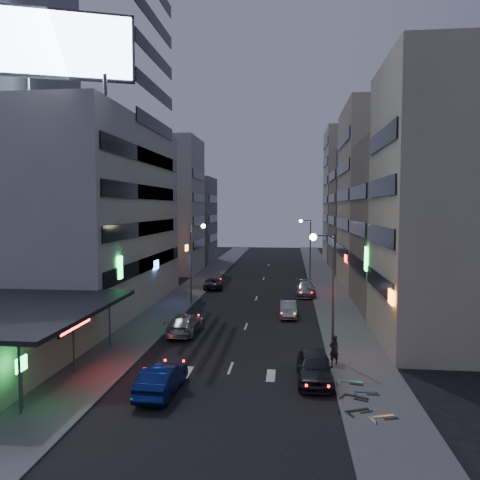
# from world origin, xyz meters

# --- Properties ---
(ground) EXTENTS (180.00, 180.00, 0.00)m
(ground) POSITION_xyz_m (0.00, 0.00, 0.00)
(ground) COLOR black
(ground) RESTS_ON ground
(sidewalk_left) EXTENTS (4.00, 120.00, 0.12)m
(sidewalk_left) POSITION_xyz_m (-8.00, 30.00, 0.06)
(sidewalk_left) COLOR #4C4C4F
(sidewalk_left) RESTS_ON ground
(sidewalk_right) EXTENTS (4.00, 120.00, 0.12)m
(sidewalk_right) POSITION_xyz_m (8.00, 30.00, 0.06)
(sidewalk_right) COLOR #4C4C4F
(sidewalk_right) RESTS_ON ground
(white_building) EXTENTS (14.00, 24.00, 18.00)m
(white_building) POSITION_xyz_m (-17.00, 20.00, 9.00)
(white_building) COLOR #B3B4AF
(white_building) RESTS_ON ground
(grey_tower) EXTENTS (10.00, 14.00, 34.00)m
(grey_tower) POSITION_xyz_m (-26.00, 23.00, 17.00)
(grey_tower) COLOR gray
(grey_tower) RESTS_ON ground
(shophouse_near) EXTENTS (10.00, 11.00, 20.00)m
(shophouse_near) POSITION_xyz_m (15.00, 10.50, 10.00)
(shophouse_near) COLOR #C0B497
(shophouse_near) RESTS_ON ground
(shophouse_mid) EXTENTS (11.00, 12.00, 16.00)m
(shophouse_mid) POSITION_xyz_m (15.50, 22.00, 8.00)
(shophouse_mid) COLOR gray
(shophouse_mid) RESTS_ON ground
(shophouse_far) EXTENTS (10.00, 14.00, 22.00)m
(shophouse_far) POSITION_xyz_m (15.00, 35.00, 11.00)
(shophouse_far) COLOR #C0B497
(shophouse_far) RESTS_ON ground
(far_left_a) EXTENTS (11.00, 10.00, 20.00)m
(far_left_a) POSITION_xyz_m (-15.50, 45.00, 10.00)
(far_left_a) COLOR #B3B4AF
(far_left_a) RESTS_ON ground
(far_left_b) EXTENTS (12.00, 10.00, 15.00)m
(far_left_b) POSITION_xyz_m (-16.00, 58.00, 7.50)
(far_left_b) COLOR gray
(far_left_b) RESTS_ON ground
(far_right_a) EXTENTS (11.00, 12.00, 18.00)m
(far_right_a) POSITION_xyz_m (15.50, 50.00, 9.00)
(far_right_a) COLOR gray
(far_right_a) RESTS_ON ground
(far_right_b) EXTENTS (12.00, 12.00, 24.00)m
(far_right_b) POSITION_xyz_m (16.00, 64.00, 12.00)
(far_right_b) COLOR #C0B497
(far_right_b) RESTS_ON ground
(billboard) EXTENTS (9.52, 3.75, 6.20)m
(billboard) POSITION_xyz_m (-12.99, 9.97, 21.66)
(billboard) COLOR #595B60
(billboard) RESTS_ON white_building
(street_lamp_right_near) EXTENTS (1.60, 0.44, 8.02)m
(street_lamp_right_near) POSITION_xyz_m (5.90, 6.00, 5.36)
(street_lamp_right_near) COLOR #595B60
(street_lamp_right_near) RESTS_ON sidewalk_right
(street_lamp_left) EXTENTS (1.60, 0.44, 8.02)m
(street_lamp_left) POSITION_xyz_m (-5.90, 22.00, 5.36)
(street_lamp_left) COLOR #595B60
(street_lamp_left) RESTS_ON sidewalk_left
(street_lamp_right_far) EXTENTS (1.60, 0.44, 8.02)m
(street_lamp_right_far) POSITION_xyz_m (5.90, 40.00, 5.36)
(street_lamp_right_far) COLOR #595B60
(street_lamp_right_far) RESTS_ON sidewalk_right
(parked_car_right_near) EXTENTS (1.99, 4.86, 1.65)m
(parked_car_right_near) POSITION_xyz_m (4.97, 2.38, 0.82)
(parked_car_right_near) COLOR #2A292F
(parked_car_right_near) RESTS_ON ground
(parked_car_right_mid) EXTENTS (1.54, 4.16, 1.36)m
(parked_car_right_mid) POSITION_xyz_m (3.44, 17.83, 0.68)
(parked_car_right_mid) COLOR #A3A6AC
(parked_car_right_mid) RESTS_ON ground
(parked_car_left) EXTENTS (2.68, 4.86, 1.29)m
(parked_car_left) POSITION_xyz_m (-5.60, 31.43, 0.64)
(parked_car_left) COLOR #2C2B31
(parked_car_left) RESTS_ON ground
(parked_car_right_far) EXTENTS (2.18, 5.28, 1.53)m
(parked_car_right_far) POSITION_xyz_m (5.32, 28.07, 0.76)
(parked_car_right_far) COLOR gray
(parked_car_right_far) RESTS_ON ground
(road_car_blue) EXTENTS (1.81, 4.78, 1.56)m
(road_car_blue) POSITION_xyz_m (-3.12, -0.20, 0.78)
(road_car_blue) COLOR navy
(road_car_blue) RESTS_ON ground
(road_car_silver) EXTENTS (2.27, 5.36, 1.54)m
(road_car_silver) POSITION_xyz_m (-4.51, 11.36, 0.77)
(road_car_silver) COLOR #A6A6AE
(road_car_silver) RESTS_ON ground
(person) EXTENTS (0.78, 0.68, 1.81)m
(person) POSITION_xyz_m (6.30, 5.07, 1.02)
(person) COLOR black
(person) RESTS_ON sidewalk_right
(scooter_black_a) EXTENTS (1.33, 1.96, 1.14)m
(scooter_black_a) POSITION_xyz_m (7.32, -1.16, 0.69)
(scooter_black_a) COLOR black
(scooter_black_a) RESTS_ON sidewalk_right
(scooter_silver_a) EXTENTS (1.19, 2.00, 1.16)m
(scooter_silver_a) POSITION_xyz_m (8.40, -1.77, 0.70)
(scooter_silver_a) COLOR silver
(scooter_silver_a) RESTS_ON sidewalk_right
(scooter_blue) EXTENTS (0.68, 1.86, 1.13)m
(scooter_blue) POSITION_xyz_m (8.20, 0.85, 0.68)
(scooter_blue) COLOR navy
(scooter_blue) RESTS_ON sidewalk_right
(scooter_black_b) EXTENTS (1.41, 2.08, 1.21)m
(scooter_black_b) POSITION_xyz_m (7.64, -0.03, 0.73)
(scooter_black_b) COLOR black
(scooter_black_b) RESTS_ON sidewalk_right
(scooter_silver_b) EXTENTS (1.10, 2.12, 1.24)m
(scooter_silver_b) POSITION_xyz_m (7.65, 2.15, 0.74)
(scooter_silver_b) COLOR #B2B3BB
(scooter_silver_b) RESTS_ON sidewalk_right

